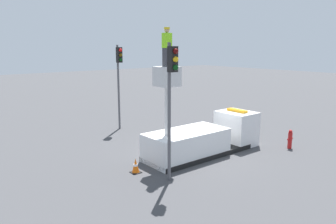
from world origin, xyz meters
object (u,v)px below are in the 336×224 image
worker (167,47)px  traffic_cone_rear (136,166)px  traffic_light_pole (171,86)px  fire_hydrant (290,139)px  traffic_light_across (119,70)px  bucket_truck (203,138)px

worker → traffic_cone_rear: 5.55m
traffic_light_pole → fire_hydrant: bearing=-4.6°
worker → traffic_light_across: worker is taller
bucket_truck → worker: bearing=180.0°
bucket_truck → worker: worker is taller
traffic_light_pole → traffic_light_across: 9.51m
worker → fire_hydrant: 8.80m
fire_hydrant → traffic_light_across: bearing=117.6°
worker → traffic_light_pole: 2.58m
bucket_truck → traffic_light_pole: traffic_light_pole is taller
fire_hydrant → traffic_cone_rear: (-8.65, 2.35, -0.21)m
bucket_truck → traffic_light_pole: size_ratio=1.20×
bucket_truck → traffic_light_across: 7.99m
traffic_light_across → traffic_cone_rear: (-3.57, -7.35, -3.70)m
fire_hydrant → traffic_cone_rear: fire_hydrant is taller
fire_hydrant → traffic_cone_rear: 8.97m
worker → traffic_cone_rear: (-1.83, -0.04, -5.24)m
bucket_truck → worker: 5.29m
bucket_truck → traffic_light_across: bearing=95.4°
bucket_truck → traffic_light_pole: (-3.59, -1.75, 3.20)m
traffic_light_pole → traffic_cone_rear: traffic_light_pole is taller
traffic_light_across → fire_hydrant: traffic_light_across is taller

